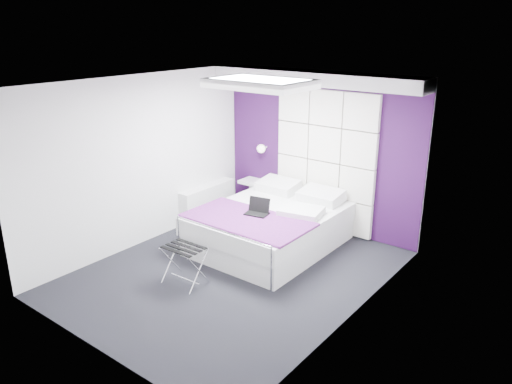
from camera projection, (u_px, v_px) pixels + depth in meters
floor at (233, 273)px, 6.95m from camera, size 4.40×4.40×0.00m
ceiling at (230, 83)px, 6.11m from camera, size 4.40×4.40×0.00m
wall_back at (319, 151)px, 8.17m from camera, size 3.60×0.00×3.60m
wall_left at (142, 162)px, 7.57m from camera, size 0.00×4.40×4.40m
wall_right at (357, 215)px, 5.48m from camera, size 0.00×4.40×4.40m
accent_wall at (318, 151)px, 8.17m from camera, size 3.58×0.02×2.58m
soffit at (314, 78)px, 7.60m from camera, size 3.58×0.50×0.20m
headboard at (325, 161)px, 8.08m from camera, size 1.80×0.08×2.30m
skylight at (260, 83)px, 6.57m from camera, size 1.36×0.86×0.12m
wall_lamp at (263, 148)px, 8.70m from camera, size 0.15×0.15×0.15m
radiator at (208, 202)px, 8.80m from camera, size 0.22×1.20×0.60m
bed at (270, 226)px, 7.68m from camera, size 1.84×2.23×0.78m
nightstand at (254, 182)px, 8.97m from camera, size 0.48×0.37×0.05m
luggage_rack at (185, 265)px, 6.59m from camera, size 0.53×0.39×0.52m
laptop at (259, 210)px, 7.34m from camera, size 0.33×0.24×0.24m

